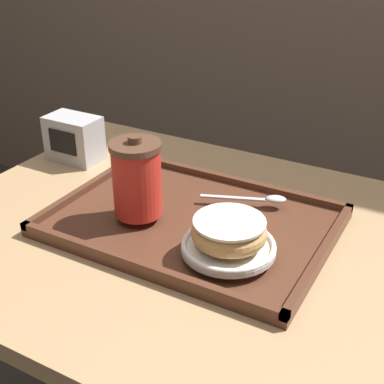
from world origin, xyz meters
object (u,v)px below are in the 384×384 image
at_px(napkin_dispenser, 74,139).
at_px(donut_chocolate_glazed, 229,231).
at_px(spoon, 263,199).
at_px(coffee_cup_front, 137,178).

bearing_deg(napkin_dispenser, donut_chocolate_glazed, -22.39).
relative_size(donut_chocolate_glazed, spoon, 0.77).
height_order(coffee_cup_front, napkin_dispenser, coffee_cup_front).
xyz_separation_m(spoon, napkin_dispenser, (-0.43, 0.02, 0.02)).
bearing_deg(donut_chocolate_glazed, spoon, 94.42).
bearing_deg(spoon, donut_chocolate_glazed, -106.90).
xyz_separation_m(coffee_cup_front, donut_chocolate_glazed, (0.18, -0.03, -0.03)).
bearing_deg(coffee_cup_front, donut_chocolate_glazed, -8.83).
xyz_separation_m(coffee_cup_front, napkin_dispenser, (-0.26, 0.15, -0.04)).
distance_m(donut_chocolate_glazed, spoon, 0.16).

